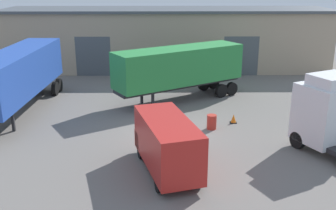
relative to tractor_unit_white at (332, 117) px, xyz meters
name	(u,v)px	position (x,y,z in m)	size (l,w,h in m)	color
ground_plane	(170,132)	(-8.25, 2.77, -1.92)	(60.00, 60.00, 0.00)	slate
warehouse_building	(167,39)	(-8.25, 19.92, 1.02)	(31.26, 6.81, 5.84)	tan
tractor_unit_white	(332,117)	(0.00, 0.00, 0.00)	(5.10, 6.90, 4.09)	silver
container_trailer_green	(180,67)	(-7.39, 9.17, 0.59)	(9.70, 7.29, 3.91)	#28843D
delivery_van_red	(166,143)	(-8.49, -1.92, -0.52)	(3.34, 5.49, 2.58)	red
container_trailer_orange	(19,74)	(-18.20, 6.72, 0.71)	(2.87, 11.54, 4.15)	#2347A3
gravel_pile	(321,109)	(1.62, 5.23, -1.30)	(3.19, 3.19, 1.22)	#423D38
oil_drum	(212,122)	(-5.72, 3.31, -1.48)	(0.58, 0.58, 0.88)	#B22D23
traffic_cone	(234,119)	(-4.22, 4.32, -1.66)	(0.40, 0.40, 0.55)	black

